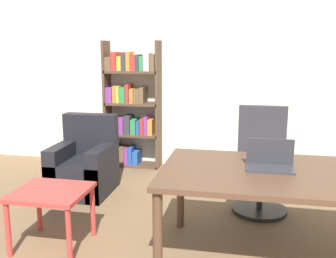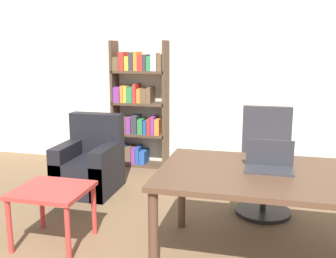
{
  "view_description": "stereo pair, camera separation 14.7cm",
  "coord_description": "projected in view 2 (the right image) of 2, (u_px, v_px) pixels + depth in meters",
  "views": [
    {
      "loc": [
        0.49,
        -0.87,
        1.66
      ],
      "look_at": [
        -0.14,
        2.27,
        1.0
      ],
      "focal_mm": 42.0,
      "sensor_mm": 36.0,
      "label": 1
    },
    {
      "loc": [
        0.64,
        -0.83,
        1.66
      ],
      "look_at": [
        -0.14,
        2.27,
        1.0
      ],
      "focal_mm": 42.0,
      "sensor_mm": 36.0,
      "label": 2
    }
  ],
  "objects": [
    {
      "name": "bookshelf",
      "position": [
        138.0,
        108.0,
        5.5
      ],
      "size": [
        0.78,
        0.28,
        1.75
      ],
      "color": "#4C3828",
      "rests_on": "ground_plane"
    },
    {
      "name": "armchair",
      "position": [
        90.0,
        166.0,
        4.61
      ],
      "size": [
        0.65,
        0.7,
        0.89
      ],
      "color": "black",
      "rests_on": "ground_plane"
    },
    {
      "name": "laptop",
      "position": [
        269.0,
        164.0,
        2.98
      ],
      "size": [
        0.36,
        0.22,
        0.23
      ],
      "color": "#2D2D33",
      "rests_on": "desk"
    },
    {
      "name": "office_chair",
      "position": [
        265.0,
        167.0,
        3.99
      ],
      "size": [
        0.56,
        0.56,
        1.07
      ],
      "color": "black",
      "rests_on": "ground_plane"
    },
    {
      "name": "wall_back",
      "position": [
        219.0,
        71.0,
        5.31
      ],
      "size": [
        8.0,
        0.06,
        2.7
      ],
      "color": "beige",
      "rests_on": "ground_plane"
    },
    {
      "name": "desk",
      "position": [
        283.0,
        183.0,
        2.92
      ],
      "size": [
        1.86,
        1.07,
        0.75
      ],
      "color": "#4C3323",
      "rests_on": "ground_plane"
    },
    {
      "name": "side_table_blue",
      "position": [
        52.0,
        197.0,
        3.32
      ],
      "size": [
        0.6,
        0.55,
        0.5
      ],
      "color": "#B2332D",
      "rests_on": "ground_plane"
    }
  ]
}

